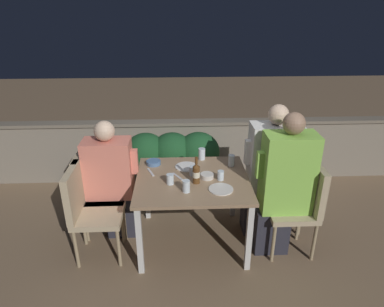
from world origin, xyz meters
The scene contains 24 objects.
ground_plane centered at (0.00, 0.00, 0.00)m, with size 16.00×16.00×0.00m, color #7A6047.
parapet_wall centered at (0.00, 1.34, 0.41)m, with size 9.00×0.18×0.81m.
dining_table centered at (0.00, 0.00, 0.62)m, with size 1.04×0.94×0.70m.
planter_hedge centered at (-0.20, 1.05, 0.41)m, with size 1.17×0.47×0.75m.
chair_left_near centered at (-0.95, -0.14, 0.53)m, with size 0.44×0.43×0.89m.
chair_left_far centered at (-0.96, 0.18, 0.53)m, with size 0.44×0.43×0.89m.
person_coral_top centered at (-0.76, 0.18, 0.60)m, with size 0.51×0.26×1.21m.
chair_right_near centered at (1.00, -0.15, 0.53)m, with size 0.44×0.43×0.89m.
person_green_blouse centered at (0.81, -0.15, 0.69)m, with size 0.51×0.26×1.37m.
chair_right_far centered at (0.96, 0.15, 0.53)m, with size 0.44×0.43×0.89m.
person_white_polo centered at (0.76, 0.15, 0.67)m, with size 0.52×0.26×1.35m.
beer_bottle centered at (0.03, -0.08, 0.80)m, with size 0.07×0.07×0.25m.
plate_0 centered at (0.24, -0.22, 0.71)m, with size 0.22×0.22×0.01m.
plate_1 centered at (-0.05, 0.23, 0.71)m, with size 0.22×0.22×0.01m.
bowl_0 centered at (0.14, 0.00, 0.73)m, with size 0.12×0.12×0.04m.
bowl_1 centered at (-0.37, 0.31, 0.73)m, with size 0.14×0.14×0.04m.
glass_cup_0 centered at (-0.06, -0.24, 0.76)m, with size 0.07×0.07×0.11m.
glass_cup_1 centered at (0.26, -0.04, 0.75)m, with size 0.06×0.06×0.09m.
glass_cup_2 centered at (0.12, 0.41, 0.76)m, with size 0.07×0.07×0.12m.
glass_cup_3 centered at (0.01, 0.07, 0.75)m, with size 0.08×0.08×0.08m.
glass_cup_4 centered at (-0.20, -0.09, 0.75)m, with size 0.07×0.07×0.09m.
glass_cup_5 centered at (0.40, 0.24, 0.76)m, with size 0.06×0.06×0.12m.
fork_0 centered at (-0.14, 0.03, 0.71)m, with size 0.11×0.16×0.01m.
fork_1 centered at (-0.39, 0.13, 0.71)m, with size 0.08×0.17×0.01m.
Camera 1 is at (-0.13, -2.78, 2.20)m, focal length 32.00 mm.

